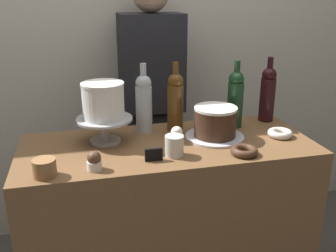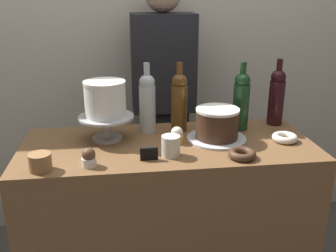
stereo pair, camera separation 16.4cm
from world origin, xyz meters
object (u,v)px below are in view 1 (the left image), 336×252
cookie_stack (44,168)px  wine_bottle_clear (144,103)px  donut_chocolate (244,151)px  price_sign_chalkboard (154,155)px  cupcake_chocolate (94,161)px  coffee_cup_ceramic (174,146)px  chocolate_round_cake (215,121)px  wine_bottle_dark_red (268,93)px  white_layer_cake (103,101)px  donut_sugar (280,133)px  barista_figure (152,111)px  wine_bottle_amber (175,101)px  cake_stand_pedestal (105,125)px  cupcake_vanilla (177,135)px  wine_bottle_green (235,98)px

cookie_stack → wine_bottle_clear: bearing=40.5°
donut_chocolate → price_sign_chalkboard: price_sign_chalkboard is taller
cupcake_chocolate → coffee_cup_ceramic: 0.33m
chocolate_round_cake → donut_chocolate: 0.22m
wine_bottle_clear → coffee_cup_ceramic: bearing=-76.9°
wine_bottle_dark_red → cookie_stack: (-1.06, -0.39, -0.11)m
white_layer_cake → donut_sugar: white_layer_cake is taller
donut_chocolate → price_sign_chalkboard: 0.37m
price_sign_chalkboard → barista_figure: bearing=79.2°
wine_bottle_amber → cupcake_chocolate: wine_bottle_amber is taller
wine_bottle_clear → wine_bottle_dark_red: (0.64, 0.03, 0.00)m
cake_stand_pedestal → cookie_stack: bearing=-130.2°
cupcake_chocolate → price_sign_chalkboard: size_ratio=1.06×
barista_figure → donut_sugar: bearing=-55.7°
white_layer_cake → cupcake_vanilla: (0.30, -0.08, -0.15)m
wine_bottle_dark_red → cake_stand_pedestal: bearing=-172.6°
donut_sugar → donut_chocolate: bearing=-148.5°
wine_bottle_clear → cookie_stack: size_ratio=3.87×
cupcake_chocolate → donut_chocolate: cupcake_chocolate is taller
cupcake_vanilla → donut_sugar: 0.48m
cookie_stack → cupcake_vanilla: bearing=20.2°
cake_stand_pedestal → coffee_cup_ceramic: cake_stand_pedestal is taller
chocolate_round_cake → cupcake_chocolate: (-0.55, -0.20, -0.04)m
wine_bottle_amber → cupcake_vanilla: wine_bottle_amber is taller
cupcake_vanilla → cake_stand_pedestal: bearing=164.7°
price_sign_chalkboard → barista_figure: barista_figure is taller
wine_bottle_clear → wine_bottle_dark_red: size_ratio=1.00×
chocolate_round_cake → cupcake_vanilla: bearing=-174.4°
wine_bottle_green → donut_sugar: wine_bottle_green is taller
wine_bottle_amber → cupcake_chocolate: (-0.40, -0.35, -0.11)m
white_layer_cake → wine_bottle_clear: bearing=23.5°
price_sign_chalkboard → coffee_cup_ceramic: 0.10m
wine_bottle_clear → cupcake_vanilla: (0.11, -0.17, -0.11)m
white_layer_cake → price_sign_chalkboard: (0.17, -0.24, -0.16)m
donut_chocolate → cupcake_vanilla: bearing=141.0°
wine_bottle_dark_red → price_sign_chalkboard: bearing=-151.9°
donut_sugar → wine_bottle_clear: bearing=160.9°
wine_bottle_clear → wine_bottle_dark_red: bearing=2.3°
cupcake_chocolate → barista_figure: size_ratio=0.05×
wine_bottle_green → price_sign_chalkboard: bearing=-146.8°
coffee_cup_ceramic → price_sign_chalkboard: bearing=-161.6°
wine_bottle_amber → wine_bottle_clear: bearing=178.9°
cupcake_vanilla → coffee_cup_ceramic: coffee_cup_ceramic is taller
cupcake_chocolate → cookie_stack: 0.18m
coffee_cup_ceramic → barista_figure: (0.06, 0.77, -0.09)m
price_sign_chalkboard → cupcake_chocolate: bearing=-173.6°
white_layer_cake → chocolate_round_cake: size_ratio=0.95×
wine_bottle_dark_red → wine_bottle_clear: bearing=-177.7°
chocolate_round_cake → cupcake_vanilla: size_ratio=2.57×
cupcake_chocolate → wine_bottle_green: bearing=25.4°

